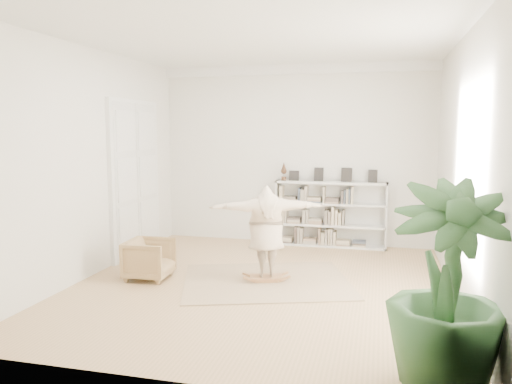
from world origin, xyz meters
TOP-DOWN VIEW (x-y plane):
  - floor at (0.00, 0.00)m, footprint 6.00×6.00m
  - room_shell at (0.00, 2.94)m, footprint 6.00×6.00m
  - doors at (-2.70, 1.30)m, footprint 0.09×1.78m
  - bookshelf at (0.74, 2.82)m, footprint 2.20×0.35m
  - armchair at (-1.78, -0.08)m, footprint 0.72×0.70m
  - rug at (0.04, 0.20)m, footprint 3.01×2.69m
  - rocker_board at (0.04, 0.20)m, footprint 0.56×0.44m
  - person at (0.04, 0.20)m, footprint 1.79×1.00m
  - houseplant at (2.30, -2.47)m, footprint 1.15×1.15m

SIDE VIEW (x-z plane):
  - floor at x=0.00m, z-range 0.00..0.00m
  - rug at x=0.04m, z-range 0.00..0.02m
  - rocker_board at x=0.04m, z-range 0.01..0.12m
  - armchair at x=-1.78m, z-range 0.00..0.62m
  - bookshelf at x=0.74m, z-range -0.18..1.46m
  - person at x=0.04m, z-range 0.13..1.53m
  - houseplant at x=2.30m, z-range 0.00..1.89m
  - doors at x=-2.70m, z-range -0.06..2.86m
  - room_shell at x=0.00m, z-range 0.51..6.51m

